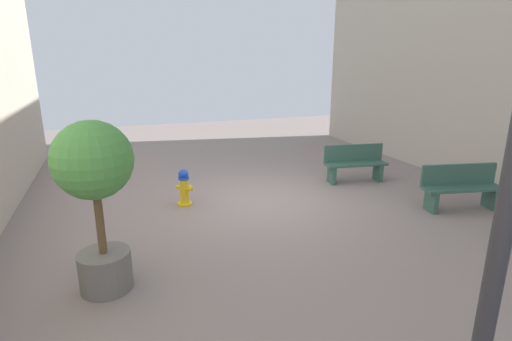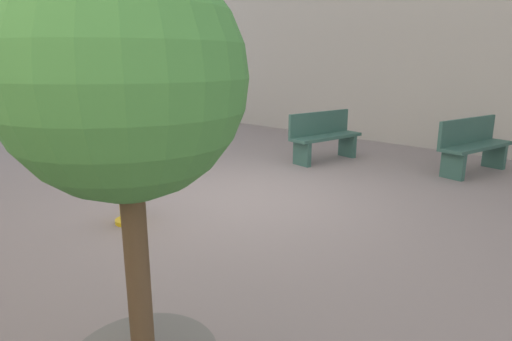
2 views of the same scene
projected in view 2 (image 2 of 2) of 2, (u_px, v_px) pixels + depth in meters
ground_plane at (252, 196)px, 6.30m from camera, size 23.40×23.40×0.00m
fire_hydrant at (126, 191)px, 5.15m from camera, size 0.37×0.37×0.81m
bench_near at (324, 136)px, 8.43m from camera, size 1.65×0.69×0.95m
bench_far at (473, 145)px, 7.51m from camera, size 1.74×0.78×0.95m
planter_tree at (129, 156)px, 1.82m from camera, size 1.02×1.02×2.36m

